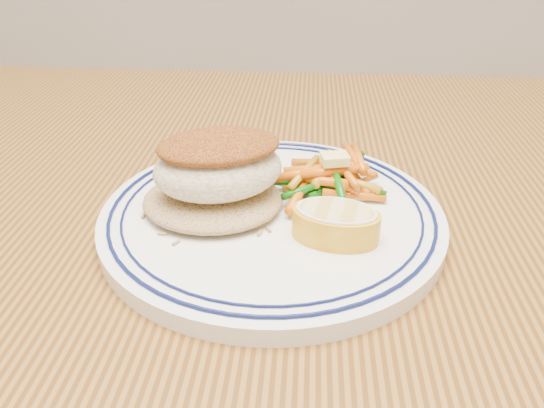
{
  "coord_description": "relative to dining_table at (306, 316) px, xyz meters",
  "views": [
    {
      "loc": [
        -0.0,
        -0.37,
        0.99
      ],
      "look_at": [
        -0.03,
        0.0,
        0.77
      ],
      "focal_mm": 35.0,
      "sensor_mm": 36.0,
      "label": 1
    }
  ],
  "objects": [
    {
      "name": "lemon_wedge",
      "position": [
        0.02,
        -0.04,
        0.13
      ],
      "size": [
        0.07,
        0.07,
        0.03
      ],
      "color": "yellow",
      "rests_on": "plate"
    },
    {
      "name": "vegetable_pile",
      "position": [
        0.01,
        0.04,
        0.13
      ],
      "size": [
        0.1,
        0.1,
        0.03
      ],
      "color": "#0E5A0B",
      "rests_on": "plate"
    },
    {
      "name": "plate",
      "position": [
        -0.03,
        0.0,
        0.11
      ],
      "size": [
        0.28,
        0.28,
        0.02
      ],
      "color": "white",
      "rests_on": "dining_table"
    },
    {
      "name": "rice_pilaf",
      "position": [
        -0.08,
        0.0,
        0.12
      ],
      "size": [
        0.12,
        0.1,
        0.02
      ],
      "primitive_type": "ellipsoid",
      "color": "#9A7B4D",
      "rests_on": "plate"
    },
    {
      "name": "butter_pat",
      "position": [
        0.02,
        0.04,
        0.14
      ],
      "size": [
        0.03,
        0.02,
        0.01
      ],
      "primitive_type": "cube",
      "rotation": [
        0.0,
        0.0,
        0.22
      ],
      "color": "#FFED7C",
      "rests_on": "vegetable_pile"
    },
    {
      "name": "fish_fillet",
      "position": [
        -0.07,
        0.0,
        0.15
      ],
      "size": [
        0.12,
        0.1,
        0.05
      ],
      "color": "beige",
      "rests_on": "rice_pilaf"
    },
    {
      "name": "dining_table",
      "position": [
        0.0,
        0.0,
        0.0
      ],
      "size": [
        1.5,
        0.9,
        0.75
      ],
      "color": "#553211",
      "rests_on": "ground"
    }
  ]
}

